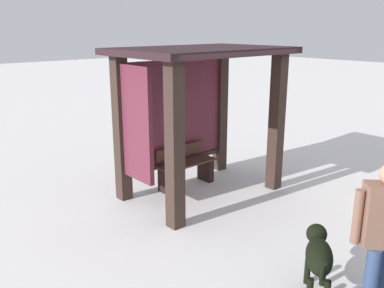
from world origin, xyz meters
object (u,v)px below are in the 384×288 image
(bench_left_inside, at_px, (186,168))
(person_walking, at_px, (383,229))
(dog, at_px, (318,254))
(bus_shelter, at_px, (191,94))

(bench_left_inside, xyz_separation_m, person_walking, (-0.83, -3.94, 0.60))
(bench_left_inside, xyz_separation_m, dog, (-0.97, -3.36, 0.12))
(bus_shelter, xyz_separation_m, dog, (-0.88, -3.11, -1.30))
(bus_shelter, xyz_separation_m, bench_left_inside, (0.09, 0.25, -1.42))
(bus_shelter, xyz_separation_m, person_walking, (-0.74, -3.70, -0.81))
(bench_left_inside, bearing_deg, bus_shelter, -110.28)
(bus_shelter, relative_size, dog, 3.54)
(bench_left_inside, bearing_deg, dog, -106.08)
(dog, bearing_deg, bus_shelter, 74.26)
(person_walking, bearing_deg, bus_shelter, 78.68)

